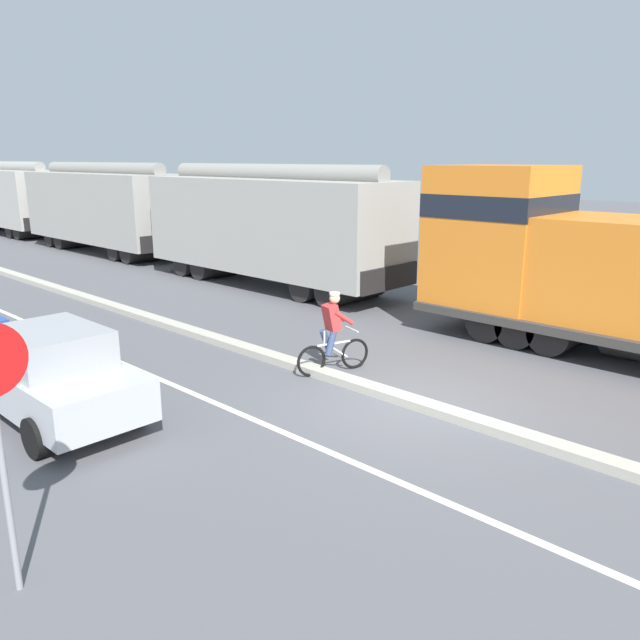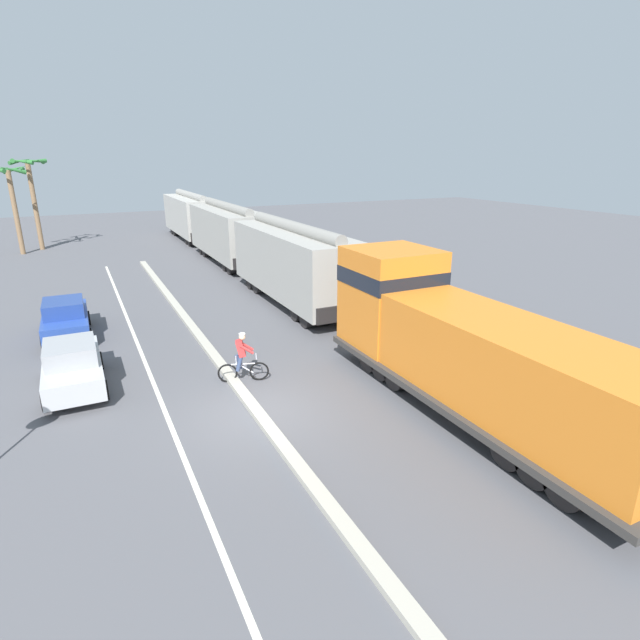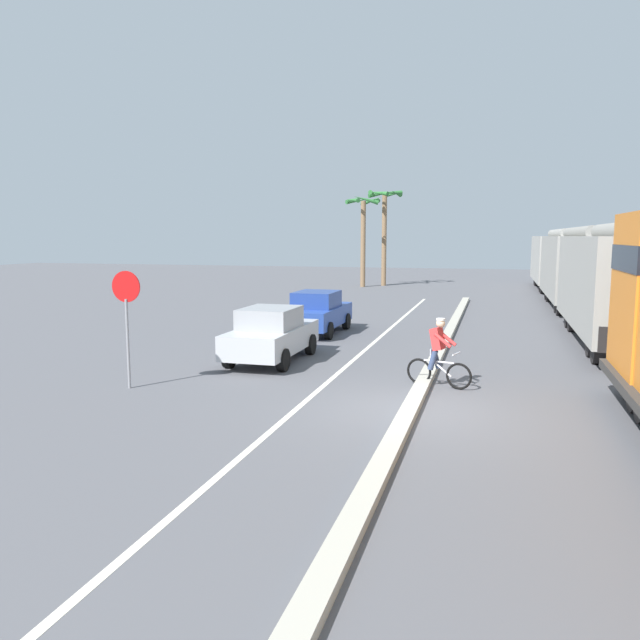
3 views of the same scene
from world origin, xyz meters
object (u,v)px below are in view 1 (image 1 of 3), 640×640
Objects in this scene: hopper_car_lead at (270,226)px; hopper_car_trailing at (8,198)px; cyclist at (333,335)px; parked_car_silver at (50,373)px; hopper_car_middle at (104,208)px.

hopper_car_lead is 23.20m from hopper_car_trailing.
hopper_car_lead is 9.55m from cyclist.
hopper_car_lead and hopper_car_trailing have the same top height.
hopper_car_trailing reaches higher than parked_car_silver.
hopper_car_trailing is at bearing 90.00° from hopper_car_middle.
hopper_car_lead is at bearing -90.00° from hopper_car_trailing.
parked_car_silver is 2.45× the size of cyclist.
cyclist is at bearing -124.11° from hopper_car_lead.
hopper_car_middle reaches higher than parked_car_silver.
hopper_car_middle is (0.00, 11.60, 0.00)m from hopper_car_lead.
cyclist is at bearing -105.27° from hopper_car_middle.
hopper_car_middle is 20.19m from cyclist.
hopper_car_lead reaches higher than cyclist.
hopper_car_trailing reaches higher than cyclist.
cyclist reaches higher than parked_car_silver.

